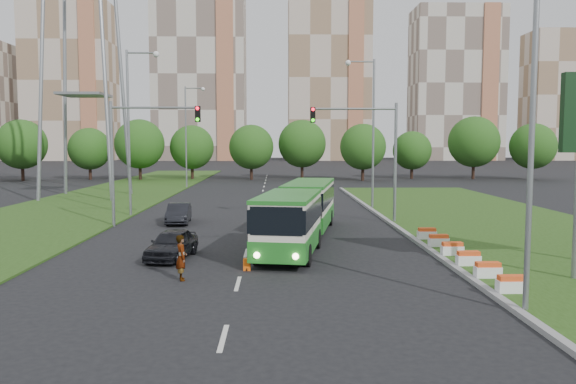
{
  "coord_description": "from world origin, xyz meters",
  "views": [
    {
      "loc": [
        -1.54,
        -27.07,
        5.36
      ],
      "look_at": [
        -0.85,
        4.48,
        2.6
      ],
      "focal_mm": 35.0,
      "sensor_mm": 36.0,
      "label": 1
    }
  ],
  "objects_px": {
    "articulated_bus": "(299,212)",
    "car_left_near": "(172,244)",
    "traffic_mast_median": "(371,143)",
    "traffic_mast_left": "(137,143)",
    "pedestrian": "(181,258)",
    "shopping_trolley": "(247,265)",
    "car_left_far": "(179,213)"
  },
  "relations": [
    {
      "from": "traffic_mast_median",
      "to": "traffic_mast_left",
      "type": "distance_m",
      "value": 15.19
    },
    {
      "from": "traffic_mast_left",
      "to": "shopping_trolley",
      "type": "height_order",
      "value": "traffic_mast_left"
    },
    {
      "from": "car_left_far",
      "to": "pedestrian",
      "type": "xyz_separation_m",
      "value": [
        2.81,
        -15.7,
        0.23
      ]
    },
    {
      "from": "traffic_mast_left",
      "to": "shopping_trolley",
      "type": "relative_size",
      "value": 15.68
    },
    {
      "from": "traffic_mast_left",
      "to": "shopping_trolley",
      "type": "distance_m",
      "value": 15.71
    },
    {
      "from": "car_left_near",
      "to": "car_left_far",
      "type": "height_order",
      "value": "car_left_near"
    },
    {
      "from": "traffic_mast_median",
      "to": "traffic_mast_left",
      "type": "xyz_separation_m",
      "value": [
        -15.16,
        -1.0,
        0.0
      ]
    },
    {
      "from": "car_left_near",
      "to": "car_left_far",
      "type": "bearing_deg",
      "value": 106.93
    },
    {
      "from": "traffic_mast_left",
      "to": "shopping_trolley",
      "type": "xyz_separation_m",
      "value": [
        7.61,
        -12.77,
        -5.1
      ]
    },
    {
      "from": "pedestrian",
      "to": "shopping_trolley",
      "type": "xyz_separation_m",
      "value": [
        2.47,
        1.63,
        -0.65
      ]
    },
    {
      "from": "traffic_mast_left",
      "to": "car_left_near",
      "type": "height_order",
      "value": "traffic_mast_left"
    },
    {
      "from": "articulated_bus",
      "to": "shopping_trolley",
      "type": "distance_m",
      "value": 7.79
    },
    {
      "from": "traffic_mast_median",
      "to": "traffic_mast_left",
      "type": "relative_size",
      "value": 1.0
    },
    {
      "from": "traffic_mast_left",
      "to": "car_left_far",
      "type": "distance_m",
      "value": 5.39
    },
    {
      "from": "traffic_mast_median",
      "to": "car_left_near",
      "type": "height_order",
      "value": "traffic_mast_median"
    },
    {
      "from": "traffic_mast_left",
      "to": "car_left_near",
      "type": "bearing_deg",
      "value": -68.68
    },
    {
      "from": "articulated_bus",
      "to": "pedestrian",
      "type": "bearing_deg",
      "value": -109.06
    },
    {
      "from": "articulated_bus",
      "to": "car_left_far",
      "type": "bearing_deg",
      "value": 148.83
    },
    {
      "from": "pedestrian",
      "to": "shopping_trolley",
      "type": "bearing_deg",
      "value": -73.1
    },
    {
      "from": "car_left_near",
      "to": "shopping_trolley",
      "type": "distance_m",
      "value": 4.42
    },
    {
      "from": "traffic_mast_median",
      "to": "articulated_bus",
      "type": "height_order",
      "value": "traffic_mast_median"
    },
    {
      "from": "articulated_bus",
      "to": "pedestrian",
      "type": "xyz_separation_m",
      "value": [
        -4.96,
        -8.89,
        -0.69
      ]
    },
    {
      "from": "car_left_near",
      "to": "shopping_trolley",
      "type": "height_order",
      "value": "car_left_near"
    },
    {
      "from": "traffic_mast_left",
      "to": "pedestrian",
      "type": "bearing_deg",
      "value": -70.34
    },
    {
      "from": "articulated_bus",
      "to": "shopping_trolley",
      "type": "bearing_deg",
      "value": -98.83
    },
    {
      "from": "shopping_trolley",
      "to": "articulated_bus",
      "type": "bearing_deg",
      "value": 72.47
    },
    {
      "from": "articulated_bus",
      "to": "car_left_near",
      "type": "height_order",
      "value": "articulated_bus"
    },
    {
      "from": "car_left_near",
      "to": "pedestrian",
      "type": "height_order",
      "value": "pedestrian"
    },
    {
      "from": "traffic_mast_left",
      "to": "car_left_far",
      "type": "bearing_deg",
      "value": 29.05
    },
    {
      "from": "traffic_mast_median",
      "to": "articulated_bus",
      "type": "relative_size",
      "value": 0.51
    },
    {
      "from": "car_left_far",
      "to": "shopping_trolley",
      "type": "height_order",
      "value": "car_left_far"
    },
    {
      "from": "traffic_mast_median",
      "to": "car_left_near",
      "type": "xyz_separation_m",
      "value": [
        -11.15,
        -11.26,
        -4.66
      ]
    }
  ]
}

